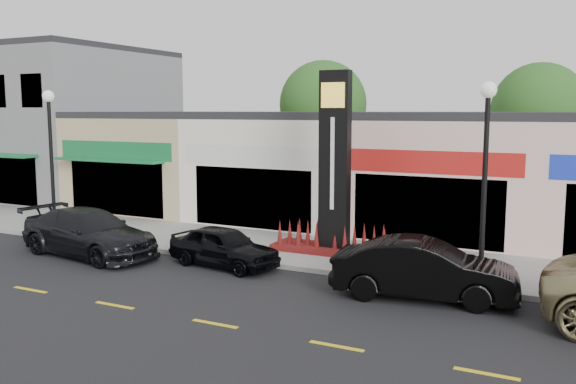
% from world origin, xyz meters
% --- Properties ---
extents(ground, '(120.00, 120.00, 0.00)m').
position_xyz_m(ground, '(0.00, 0.00, 0.00)').
color(ground, black).
rests_on(ground, ground).
extents(sidewalk, '(52.00, 4.30, 0.15)m').
position_xyz_m(sidewalk, '(0.00, 4.35, 0.07)').
color(sidewalk, gray).
rests_on(sidewalk, ground).
extents(curb, '(52.00, 0.20, 0.15)m').
position_xyz_m(curb, '(0.00, 2.10, 0.07)').
color(curb, gray).
rests_on(curb, ground).
extents(building_grey_2story, '(12.00, 10.95, 8.30)m').
position_xyz_m(building_grey_2story, '(-18.00, 11.48, 4.14)').
color(building_grey_2story, slate).
rests_on(building_grey_2story, ground).
extents(shop_beige, '(7.00, 10.85, 4.80)m').
position_xyz_m(shop_beige, '(-8.50, 11.46, 2.40)').
color(shop_beige, tan).
rests_on(shop_beige, ground).
extents(shop_cream, '(7.00, 10.01, 4.80)m').
position_xyz_m(shop_cream, '(-1.50, 11.47, 2.40)').
color(shop_cream, silver).
rests_on(shop_cream, ground).
extents(shop_pink_w, '(7.00, 10.01, 4.80)m').
position_xyz_m(shop_pink_w, '(5.50, 11.47, 2.40)').
color(shop_pink_w, beige).
rests_on(shop_pink_w, ground).
extents(tree_rear_west, '(5.20, 5.20, 7.83)m').
position_xyz_m(tree_rear_west, '(-4.00, 19.50, 5.22)').
color(tree_rear_west, '#382619').
rests_on(tree_rear_west, ground).
extents(tree_rear_mid, '(4.80, 4.80, 7.29)m').
position_xyz_m(tree_rear_mid, '(8.00, 19.50, 4.88)').
color(tree_rear_mid, '#382619').
rests_on(tree_rear_mid, ground).
extents(lamp_west_near, '(0.44, 0.44, 5.47)m').
position_xyz_m(lamp_west_near, '(-8.00, 2.50, 3.48)').
color(lamp_west_near, black).
rests_on(lamp_west_near, sidewalk).
extents(lamp_east_near, '(0.44, 0.44, 5.47)m').
position_xyz_m(lamp_east_near, '(8.00, 2.50, 3.48)').
color(lamp_east_near, black).
rests_on(lamp_east_near, sidewalk).
extents(pylon_sign, '(4.20, 1.30, 6.00)m').
position_xyz_m(pylon_sign, '(3.00, 4.20, 2.27)').
color(pylon_sign, '#5D0F12').
rests_on(pylon_sign, sidewalk).
extents(car_dark_sedan, '(2.91, 5.62, 1.56)m').
position_xyz_m(car_dark_sedan, '(-4.47, 0.72, 0.78)').
color(car_dark_sedan, black).
rests_on(car_dark_sedan, ground).
extents(car_black_sedan, '(2.08, 3.94, 1.28)m').
position_xyz_m(car_black_sedan, '(0.39, 1.50, 0.64)').
color(car_black_sedan, black).
rests_on(car_black_sedan, ground).
extents(car_black_conv, '(2.24, 4.88, 1.55)m').
position_xyz_m(car_black_conv, '(6.82, 1.01, 0.77)').
color(car_black_conv, black).
rests_on(car_black_conv, ground).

